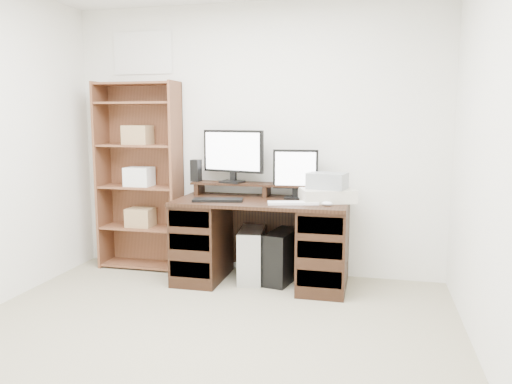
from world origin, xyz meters
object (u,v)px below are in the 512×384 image
(desk, at_px, (262,240))
(bookshelf, at_px, (140,175))
(monitor_wide, at_px, (233,153))
(printer, at_px, (327,195))
(tower_silver, at_px, (252,255))
(tower_black, at_px, (282,256))
(monitor_small, at_px, (295,172))

(desk, height_order, bookshelf, bookshelf)
(monitor_wide, xyz_separation_m, printer, (0.88, -0.15, -0.33))
(desk, bearing_deg, monitor_wide, 147.59)
(bookshelf, bearing_deg, monitor_wide, -0.79)
(desk, height_order, tower_silver, desk)
(printer, distance_m, bookshelf, 1.83)
(desk, distance_m, tower_black, 0.24)
(monitor_wide, relative_size, tower_black, 1.22)
(tower_black, bearing_deg, monitor_small, 47.31)
(monitor_small, xyz_separation_m, printer, (0.29, -0.09, -0.18))
(tower_silver, relative_size, tower_black, 0.95)
(monitor_wide, height_order, monitor_small, monitor_wide)
(printer, bearing_deg, monitor_wide, 150.98)
(tower_black, distance_m, bookshelf, 1.59)
(monitor_small, xyz_separation_m, tower_black, (-0.10, -0.07, -0.76))
(monitor_small, xyz_separation_m, bookshelf, (-1.53, 0.07, -0.07))
(printer, distance_m, tower_silver, 0.88)
(tower_silver, xyz_separation_m, tower_black, (0.28, 0.02, -0.00))
(desk, height_order, monitor_wide, monitor_wide)
(printer, bearing_deg, tower_silver, 160.28)
(bookshelf, bearing_deg, tower_silver, -7.86)
(printer, height_order, tower_silver, printer)
(desk, bearing_deg, tower_black, 22.11)
(monitor_small, bearing_deg, bookshelf, 172.35)
(monitor_wide, distance_m, tower_black, 1.04)
(tower_silver, height_order, bookshelf, bookshelf)
(monitor_small, bearing_deg, tower_black, -149.09)
(monitor_small, bearing_deg, monitor_wide, 169.52)
(monitor_wide, relative_size, monitor_small, 1.38)
(monitor_small, relative_size, tower_silver, 0.93)
(desk, xyz_separation_m, monitor_small, (0.27, 0.14, 0.60))
(desk, height_order, monitor_small, monitor_small)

